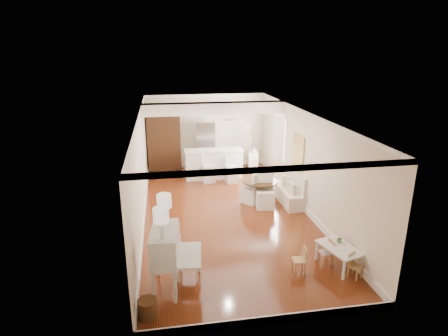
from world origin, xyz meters
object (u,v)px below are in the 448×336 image
object	(u,v)px
kids_chair_b	(326,252)
fridge	(215,146)
bar_stool_right	(231,169)
sideboard	(253,162)
slip_chair_near	(265,190)
kids_chair_a	(299,260)
secretary_bureau	(165,260)
pantry_cabinet	(164,141)
kids_table	(338,257)
gustavian_armchair	(188,259)
wicker_basket	(148,308)
dining_table	(260,192)
slip_chair_far	(252,187)
kids_chair_c	(355,266)
bar_stool_left	(208,168)
breakfast_counter	(214,164)

from	to	relation	value
kids_chair_b	fridge	world-z (taller)	fridge
bar_stool_right	sideboard	distance (m)	1.50
fridge	slip_chair_near	bearing A→B (deg)	-77.05
kids_chair_a	kids_chair_b	distance (m)	0.72
secretary_bureau	pantry_cabinet	size ratio (longest dim) A/B	0.55
pantry_cabinet	fridge	size ratio (longest dim) A/B	1.28
kids_table	bar_stool_right	distance (m)	5.66
gustavian_armchair	pantry_cabinet	world-z (taller)	pantry_cabinet
kids_chair_b	pantry_cabinet	size ratio (longest dim) A/B	0.23
wicker_basket	kids_chair_b	bearing A→B (deg)	16.47
secretary_bureau	sideboard	bearing A→B (deg)	69.35
wicker_basket	kids_table	size ratio (longest dim) A/B	0.36
dining_table	kids_chair_a	bearing A→B (deg)	-92.07
secretary_bureau	slip_chair_far	size ratio (longest dim) A/B	1.30
secretary_bureau	kids_table	bearing A→B (deg)	8.52
fridge	sideboard	distance (m)	1.57
kids_chair_c	dining_table	xyz separation A→B (m)	(-0.92, 4.05, 0.09)
wicker_basket	fridge	bearing A→B (deg)	73.90
bar_stool_left	breakfast_counter	bearing A→B (deg)	49.03
pantry_cabinet	slip_chair_near	bearing A→B (deg)	-54.58
gustavian_armchair	kids_table	size ratio (longest dim) A/B	0.90
wicker_basket	sideboard	size ratio (longest dim) A/B	0.44
kids_table	kids_chair_a	size ratio (longest dim) A/B	1.67
wicker_basket	secretary_bureau	bearing A→B (deg)	65.95
kids_table	sideboard	distance (m)	6.59
kids_chair_a	bar_stool_left	world-z (taller)	bar_stool_left
dining_table	bar_stool_right	world-z (taller)	bar_stool_right
dining_table	fridge	xyz separation A→B (m)	(-0.84, 3.54, 0.55)
wicker_basket	kids_table	world-z (taller)	kids_table
gustavian_armchair	bar_stool_right	size ratio (longest dim) A/B	0.89
bar_stool_right	sideboard	bearing A→B (deg)	38.15
kids_table	gustavian_armchair	bearing A→B (deg)	177.35
kids_table	bar_stool_left	bearing A→B (deg)	109.85
kids_chair_a	fridge	world-z (taller)	fridge
dining_table	breakfast_counter	bearing A→B (deg)	112.70
bar_stool_left	slip_chair_near	bearing A→B (deg)	-72.11
kids_chair_a	kids_chair_c	bearing A→B (deg)	77.26
gustavian_armchair	slip_chair_near	xyz separation A→B (m)	(2.45, 3.12, 0.11)
sideboard	pantry_cabinet	bearing A→B (deg)	-177.94
kids_chair_a	kids_chair_c	size ratio (longest dim) A/B	1.10
kids_chair_b	bar_stool_right	xyz separation A→B (m)	(-1.07, 5.33, 0.21)
breakfast_counter	bar_stool_right	xyz separation A→B (m)	(0.53, -0.61, -0.04)
secretary_bureau	sideboard	world-z (taller)	secretary_bureau
slip_chair_near	bar_stool_right	size ratio (longest dim) A/B	1.12
dining_table	bar_stool_right	size ratio (longest dim) A/B	1.08
slip_chair_near	fridge	xyz separation A→B (m)	(-0.90, 3.90, 0.37)
fridge	kids_chair_c	bearing A→B (deg)	-76.94
breakfast_counter	bar_stool_right	size ratio (longest dim) A/B	2.17
sideboard	dining_table	bearing A→B (deg)	-87.24
kids_chair_a	sideboard	bearing A→B (deg)	-178.94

